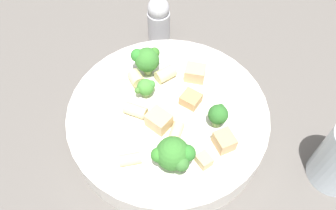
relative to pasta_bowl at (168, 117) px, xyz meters
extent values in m
plane|color=#5B5651|center=(0.00, 0.00, -0.02)|extent=(2.00, 2.00, 0.00)
cylinder|color=silver|center=(0.00, 0.00, 0.00)|extent=(0.26, 0.26, 0.04)
cylinder|color=white|center=(0.00, 0.00, 0.01)|extent=(0.24, 0.24, 0.01)
torus|color=silver|center=(0.00, 0.00, 0.02)|extent=(0.26, 0.26, 0.00)
cylinder|color=#9EC175|center=(-0.04, 0.07, 0.03)|extent=(0.01, 0.01, 0.02)
sphere|color=#387A2D|center=(-0.04, 0.07, 0.05)|extent=(0.04, 0.04, 0.04)
sphere|color=#36802B|center=(-0.02, 0.08, 0.05)|extent=(0.02, 0.02, 0.02)
sphere|color=#30782B|center=(-0.05, 0.06, 0.05)|extent=(0.02, 0.02, 0.02)
sphere|color=#387330|center=(-0.05, 0.08, 0.05)|extent=(0.02, 0.02, 0.02)
cylinder|color=#9EC175|center=(0.05, -0.05, 0.02)|extent=(0.01, 0.01, 0.02)
sphere|color=#387A2D|center=(0.05, -0.05, 0.04)|extent=(0.03, 0.03, 0.03)
sphere|color=#357427|center=(0.05, -0.06, 0.05)|extent=(0.01, 0.01, 0.01)
sphere|color=#31802D|center=(0.07, -0.04, 0.05)|extent=(0.02, 0.02, 0.02)
cylinder|color=#84AD60|center=(-0.06, -0.01, 0.02)|extent=(0.01, 0.01, 0.01)
sphere|color=#2D6B28|center=(-0.06, -0.01, 0.04)|extent=(0.02, 0.02, 0.02)
sphere|color=#2F5C26|center=(-0.06, -0.01, 0.04)|extent=(0.01, 0.01, 0.01)
sphere|color=#2B6923|center=(-0.06, -0.02, 0.04)|extent=(0.01, 0.01, 0.01)
cylinder|color=#9EC175|center=(0.04, -0.01, 0.02)|extent=(0.01, 0.01, 0.01)
sphere|color=#478E38|center=(0.04, -0.01, 0.03)|extent=(0.02, 0.02, 0.02)
sphere|color=#418A38|center=(0.03, -0.01, 0.04)|extent=(0.01, 0.01, 0.01)
sphere|color=#478A36|center=(0.03, -0.02, 0.04)|extent=(0.01, 0.01, 0.01)
sphere|color=#477B32|center=(0.04, 0.00, 0.03)|extent=(0.01, 0.01, 0.01)
cylinder|color=beige|center=(-0.03, 0.03, 0.02)|extent=(0.02, 0.03, 0.01)
cylinder|color=beige|center=(0.03, 0.02, 0.02)|extent=(0.03, 0.02, 0.02)
cylinder|color=beige|center=(0.06, -0.02, 0.03)|extent=(0.03, 0.03, 0.02)
cylinder|color=beige|center=(0.03, -0.05, 0.03)|extent=(0.03, 0.03, 0.02)
cylinder|color=beige|center=(0.01, 0.09, 0.02)|extent=(0.03, 0.03, 0.01)
cube|color=tan|center=(-0.07, 0.05, 0.02)|extent=(0.02, 0.02, 0.01)
cube|color=tan|center=(-0.02, -0.02, 0.02)|extent=(0.03, 0.03, 0.01)
cube|color=tan|center=(0.00, 0.03, 0.03)|extent=(0.03, 0.03, 0.02)
cube|color=tan|center=(-0.01, -0.06, 0.03)|extent=(0.03, 0.03, 0.02)
cube|color=tan|center=(-0.08, 0.02, 0.03)|extent=(0.03, 0.03, 0.02)
cylinder|color=#B2B2B7|center=(0.09, -0.16, 0.00)|extent=(0.04, 0.04, 0.05)
sphere|color=#B7B7BC|center=(0.09, -0.16, 0.04)|extent=(0.04, 0.04, 0.04)
camera|label=1|loc=(-0.10, 0.22, 0.36)|focal=35.00mm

